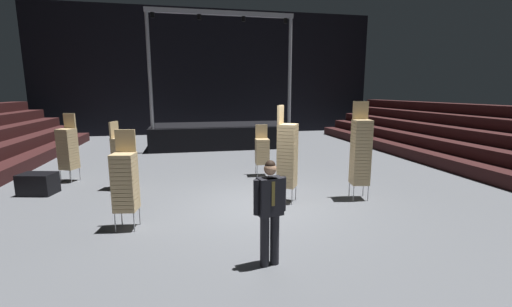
{
  "coord_description": "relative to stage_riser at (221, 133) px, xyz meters",
  "views": [
    {
      "loc": [
        -1.76,
        -7.89,
        2.82
      ],
      "look_at": [
        -0.2,
        -0.41,
        1.4
      ],
      "focal_mm": 23.62,
      "sensor_mm": 36.0,
      "label": 1
    }
  ],
  "objects": [
    {
      "name": "chair_stack_front_left",
      "position": [
        -3.6,
        -7.28,
        0.34
      ],
      "size": [
        0.57,
        0.57,
        1.96
      ],
      "rotation": [
        0.0,
        0.0,
        4.36
      ],
      "color": "#B2B5BA",
      "rests_on": "ground_plane"
    },
    {
      "name": "man_with_tie",
      "position": [
        -0.49,
        -12.42,
        0.35
      ],
      "size": [
        0.57,
        0.31,
        1.76
      ],
      "rotation": [
        0.0,
        0.0,
        3.34
      ],
      "color": "black",
      "rests_on": "ground_plane"
    },
    {
      "name": "arena_end_wall",
      "position": [
        -0.0,
        5.49,
        3.35
      ],
      "size": [
        22.0,
        0.3,
        8.0
      ],
      "primitive_type": "cube",
      "color": "black",
      "rests_on": "ground_plane"
    },
    {
      "name": "ground_plane",
      "position": [
        -0.0,
        -9.51,
        -0.7
      ],
      "size": [
        22.0,
        30.0,
        0.1
      ],
      "primitive_type": "cube",
      "color": "#515459"
    },
    {
      "name": "chair_stack_front_right",
      "position": [
        0.72,
        -6.55,
        0.21
      ],
      "size": [
        0.47,
        0.47,
        1.71
      ],
      "rotation": [
        0.0,
        0.0,
        3.06
      ],
      "color": "#B2B5BA",
      "rests_on": "ground_plane"
    },
    {
      "name": "chair_stack_mid_left",
      "position": [
        2.67,
        -9.52,
        0.63
      ],
      "size": [
        0.51,
        0.51,
        2.56
      ],
      "rotation": [
        0.0,
        0.0,
        2.96
      ],
      "color": "#B2B5BA",
      "rests_on": "ground_plane"
    },
    {
      "name": "chair_stack_rear_left",
      "position": [
        -3.02,
        -10.35,
        0.38
      ],
      "size": [
        0.51,
        0.51,
        2.05
      ],
      "rotation": [
        0.0,
        0.0,
        2.98
      ],
      "color": "#B2B5BA",
      "rests_on": "ground_plane"
    },
    {
      "name": "stage_riser",
      "position": [
        0.0,
        0.0,
        0.0
      ],
      "size": [
        7.0,
        3.39,
        6.37
      ],
      "color": "black",
      "rests_on": "ground_plane"
    },
    {
      "name": "chair_stack_mid_centre",
      "position": [
        -5.4,
        -6.05,
        0.42
      ],
      "size": [
        0.58,
        0.58,
        2.14
      ],
      "rotation": [
        0.0,
        0.0,
        2.72
      ],
      "color": "#B2B5BA",
      "rests_on": "ground_plane"
    },
    {
      "name": "chair_stack_mid_right",
      "position": [
        0.73,
        -9.37,
        0.59
      ],
      "size": [
        0.61,
        0.61,
        2.48
      ],
      "rotation": [
        0.0,
        0.0,
        4.14
      ],
      "color": "#B2B5BA",
      "rests_on": "ground_plane"
    },
    {
      "name": "equipment_road_case",
      "position": [
        -5.83,
        -7.35,
        -0.35
      ],
      "size": [
        1.02,
        0.79,
        0.59
      ],
      "primitive_type": "cube",
      "rotation": [
        0.0,
        0.0,
        -0.24
      ],
      "color": "black",
      "rests_on": "ground_plane"
    }
  ]
}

